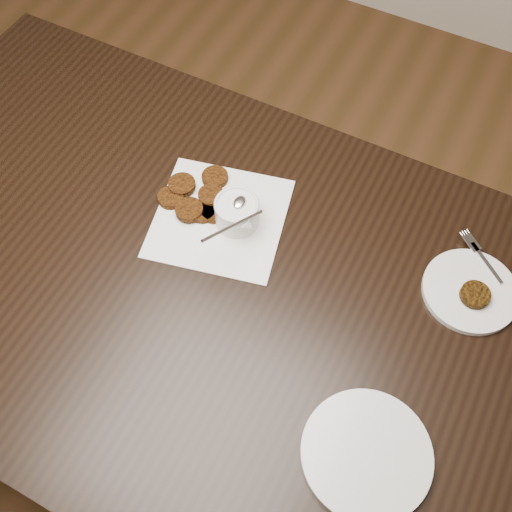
{
  "coord_description": "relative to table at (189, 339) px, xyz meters",
  "views": [
    {
      "loc": [
        0.44,
        -0.4,
        1.81
      ],
      "look_at": [
        0.16,
        0.14,
        0.8
      ],
      "focal_mm": 42.67,
      "sensor_mm": 36.0,
      "label": 1
    }
  ],
  "objects": [
    {
      "name": "floor",
      "position": [
        -0.01,
        -0.07,
        -0.38
      ],
      "size": [
        4.0,
        4.0,
        0.0
      ],
      "primitive_type": "plane",
      "color": "brown",
      "rests_on": "ground"
    },
    {
      "name": "table",
      "position": [
        0.0,
        0.0,
        0.0
      ],
      "size": [
        1.52,
        0.98,
        0.75
      ],
      "primitive_type": "cube",
      "color": "black",
      "rests_on": "floor"
    },
    {
      "name": "napkin",
      "position": [
        0.03,
        0.14,
        0.38
      ],
      "size": [
        0.32,
        0.32,
        0.0
      ],
      "primitive_type": "cube",
      "rotation": [
        0.0,
        0.0,
        0.23
      ],
      "color": "white",
      "rests_on": "table"
    },
    {
      "name": "sauce_ramekin",
      "position": [
        0.07,
        0.15,
        0.44
      ],
      "size": [
        0.15,
        0.15,
        0.13
      ],
      "primitive_type": null,
      "rotation": [
        0.0,
        0.0,
        -0.34
      ],
      "color": "white",
      "rests_on": "napkin"
    },
    {
      "name": "patty_cluster",
      "position": [
        -0.03,
        0.16,
        0.39
      ],
      "size": [
        0.21,
        0.21,
        0.02
      ],
      "primitive_type": null,
      "rotation": [
        0.0,
        0.0,
        -0.06
      ],
      "color": "#66300D",
      "rests_on": "napkin"
    },
    {
      "name": "plate_with_patty",
      "position": [
        0.55,
        0.22,
        0.39
      ],
      "size": [
        0.26,
        0.26,
        0.03
      ],
      "primitive_type": null,
      "rotation": [
        0.0,
        0.0,
        -0.68
      ],
      "color": "silver",
      "rests_on": "table"
    },
    {
      "name": "plate_empty",
      "position": [
        0.49,
        -0.17,
        0.38
      ],
      "size": [
        0.25,
        0.25,
        0.02
      ],
      "primitive_type": "cylinder",
      "rotation": [
        0.0,
        0.0,
        0.12
      ],
      "color": "silver",
      "rests_on": "table"
    }
  ]
}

